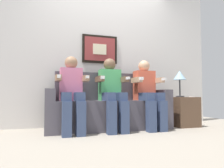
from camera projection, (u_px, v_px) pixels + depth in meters
The scene contains 9 objects.
ground_plane at pixel (115, 133), 2.96m from camera, with size 5.62×5.62×0.00m, color #9E9384.
back_wall_assembly at pixel (102, 53), 3.76m from camera, with size 4.33×0.10×2.60m.
couch at pixel (109, 109), 3.29m from camera, with size 1.93×0.58×0.90m.
person_on_left at pixel (72, 90), 2.96m from camera, with size 0.46×0.56×1.11m.
person_in_middle at pixel (112, 90), 3.14m from camera, with size 0.46×0.56×1.11m.
person_on_right at pixel (148, 91), 3.32m from camera, with size 0.46×0.56×1.11m.
side_table_right at pixel (184, 112), 3.57m from camera, with size 0.40×0.40×0.50m.
table_lamp at pixel (180, 76), 3.62m from camera, with size 0.22×0.22×0.46m.
spare_remote_on_table at pixel (191, 96), 3.52m from camera, with size 0.04×0.13×0.02m, color white.
Camera 1 is at (-0.94, -2.84, 0.53)m, focal length 33.39 mm.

